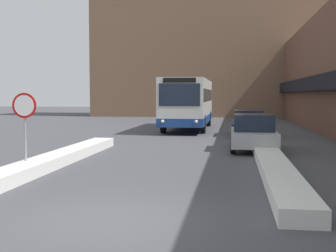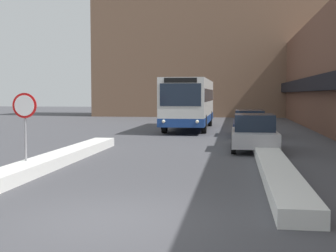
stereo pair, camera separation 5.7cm
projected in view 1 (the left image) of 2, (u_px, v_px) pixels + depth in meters
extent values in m
plane|color=#47474C|center=(108.00, 220.00, 8.85)|extent=(160.00, 160.00, 0.00)
cube|color=black|center=(307.00, 84.00, 31.36)|extent=(0.50, 60.00, 0.90)
cube|color=brown|center=(213.00, 44.00, 52.10)|extent=(26.00, 8.00, 16.01)
cube|color=silver|center=(57.00, 159.00, 15.94)|extent=(0.90, 11.69, 0.37)
cube|color=silver|center=(275.00, 168.00, 13.86)|extent=(0.90, 11.54, 0.37)
cube|color=silver|center=(188.00, 101.00, 31.93)|extent=(2.69, 10.79, 2.88)
cube|color=navy|center=(188.00, 118.00, 32.01)|extent=(2.71, 10.81, 0.50)
cube|color=#192333|center=(188.00, 95.00, 31.91)|extent=(2.71, 9.93, 0.79)
cube|color=#192333|center=(179.00, 95.00, 26.56)|extent=(2.36, 0.03, 1.30)
cube|color=black|center=(179.00, 80.00, 26.51)|extent=(1.88, 0.03, 0.28)
sphere|color=#F2EAC6|center=(163.00, 121.00, 26.79)|extent=(0.20, 0.20, 0.20)
sphere|color=#F2EAC6|center=(196.00, 122.00, 26.52)|extent=(0.20, 0.20, 0.20)
cylinder|color=black|center=(163.00, 124.00, 28.89)|extent=(0.28, 1.15, 1.15)
cylinder|color=black|center=(203.00, 124.00, 28.55)|extent=(0.28, 1.15, 1.15)
cylinder|color=black|center=(177.00, 118.00, 35.50)|extent=(0.28, 1.15, 1.15)
cylinder|color=black|center=(209.00, 119.00, 35.16)|extent=(0.28, 1.15, 1.15)
cube|color=#B7B7BC|center=(253.00, 137.00, 19.89)|extent=(1.86, 4.28, 0.58)
cube|color=#192333|center=(253.00, 122.00, 19.95)|extent=(1.64, 2.36, 0.69)
cylinder|color=black|center=(277.00, 146.00, 18.47)|extent=(0.20, 0.66, 0.66)
cylinder|color=black|center=(233.00, 146.00, 18.71)|extent=(0.20, 0.66, 0.66)
cylinder|color=black|center=(271.00, 140.00, 21.10)|extent=(0.20, 0.66, 0.66)
cylinder|color=black|center=(233.00, 139.00, 21.33)|extent=(0.20, 0.66, 0.66)
cube|color=navy|center=(248.00, 127.00, 26.84)|extent=(1.82, 4.89, 0.55)
cube|color=#192333|center=(248.00, 116.00, 26.92)|extent=(1.60, 2.69, 0.67)
cylinder|color=black|center=(265.00, 132.00, 25.24)|extent=(0.20, 0.66, 0.66)
cylinder|color=black|center=(234.00, 132.00, 25.47)|extent=(0.20, 0.66, 0.66)
cylinder|color=black|center=(261.00, 128.00, 28.24)|extent=(0.20, 0.66, 0.66)
cylinder|color=black|center=(234.00, 128.00, 28.47)|extent=(0.20, 0.66, 0.66)
cylinder|color=gray|center=(25.00, 133.00, 14.08)|extent=(0.07, 0.07, 2.43)
cylinder|color=red|center=(24.00, 106.00, 14.00)|extent=(0.76, 0.03, 0.76)
cylinder|color=white|center=(24.00, 106.00, 13.99)|extent=(0.62, 0.02, 0.62)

